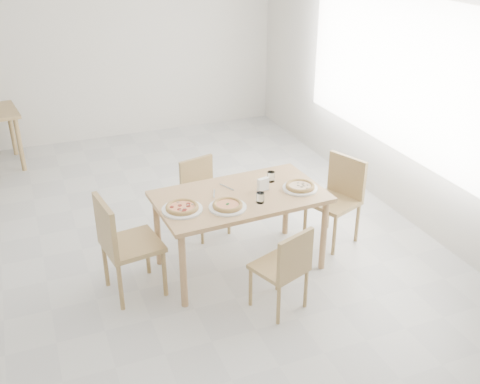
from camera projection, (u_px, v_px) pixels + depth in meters
name	position (u px, v px, depth m)	size (l,w,h in m)	color
room	(391.00, 71.00, 5.91)	(7.28, 7.00, 7.00)	silver
main_table	(240.00, 203.00, 5.02)	(1.54, 0.92, 0.75)	tan
chair_south	(286.00, 265.00, 4.53)	(0.49, 0.49, 0.77)	tan
chair_north	(202.00, 191.00, 5.73)	(0.47, 0.47, 0.78)	tan
chair_west	(122.00, 240.00, 4.69)	(0.52, 0.52, 0.93)	tan
chair_east	(338.00, 194.00, 5.55)	(0.56, 0.56, 0.87)	tan
plate_margherita	(228.00, 207.00, 4.75)	(0.32, 0.32, 0.02)	white
plate_mushroom	(300.00, 188.00, 5.08)	(0.32, 0.32, 0.02)	white
plate_pepperoni	(182.00, 209.00, 4.72)	(0.34, 0.34, 0.02)	white
pizza_margherita	(228.00, 205.00, 4.74)	(0.31, 0.31, 0.03)	#E8C36D
pizza_mushroom	(300.00, 186.00, 5.07)	(0.35, 0.35, 0.03)	#E8C36D
pizza_pepperoni	(182.00, 207.00, 4.71)	(0.32, 0.32, 0.03)	#E8C36D
tumbler_a	(271.00, 177.00, 5.21)	(0.07, 0.07, 0.09)	white
tumbler_b	(260.00, 198.00, 4.83)	(0.07, 0.07, 0.09)	white
napkin_holder	(263.00, 185.00, 5.02)	(0.12, 0.08, 0.13)	silver
fork_a	(214.00, 194.00, 4.99)	(0.01, 0.17, 0.01)	silver
fork_b	(227.00, 187.00, 5.11)	(0.02, 0.19, 0.01)	silver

